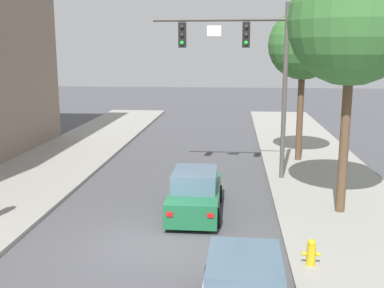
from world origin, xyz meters
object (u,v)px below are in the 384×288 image
(car_lead_green, at_px, (195,193))
(street_tree_nearest, at_px, (352,22))
(fire_hydrant, at_px, (311,252))
(street_tree_second, at_px, (303,45))
(traffic_signal_mast, at_px, (248,60))

(car_lead_green, relative_size, street_tree_nearest, 0.50)
(fire_hydrant, relative_size, street_tree_second, 0.10)
(fire_hydrant, distance_m, street_tree_second, 13.40)
(traffic_signal_mast, relative_size, street_tree_second, 0.99)
(car_lead_green, bearing_deg, traffic_signal_mast, 67.25)
(traffic_signal_mast, bearing_deg, fire_hydrant, -80.03)
(street_tree_nearest, bearing_deg, street_tree_second, 93.08)
(street_tree_nearest, distance_m, street_tree_second, 7.88)
(fire_hydrant, distance_m, street_tree_nearest, 7.66)
(car_lead_green, height_order, fire_hydrant, car_lead_green)
(traffic_signal_mast, height_order, fire_hydrant, traffic_signal_mast)
(traffic_signal_mast, distance_m, street_tree_second, 4.58)
(traffic_signal_mast, height_order, street_tree_nearest, street_tree_nearest)
(fire_hydrant, bearing_deg, car_lead_green, 129.52)
(car_lead_green, distance_m, street_tree_nearest, 7.77)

